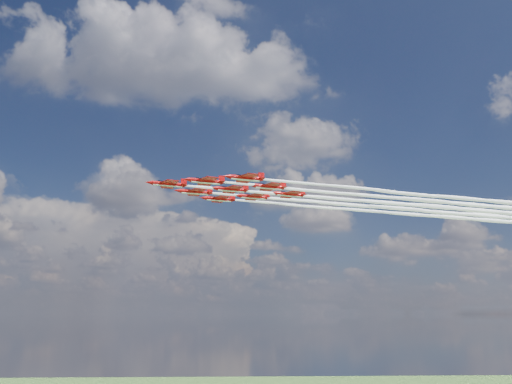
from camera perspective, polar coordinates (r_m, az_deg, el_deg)
The scene contains 9 objects.
jet_lead at distance 164.68m, azimuth 16.06°, elevation -1.30°, with size 148.12×49.40×2.78m.
jet_row2_port at distance 165.10m, azimuth 19.86°, elevation -1.04°, with size 148.12×49.40×2.78m.
jet_row2_starb at distance 174.91m, azimuth 17.23°, elevation -1.92°, with size 148.12×49.40×2.78m.
jet_row3_port at distance 166.24m, azimuth 23.62°, elevation -0.78°, with size 148.12×49.40×2.78m.
jet_row3_centre at distance 175.52m, azimuth 20.81°, elevation -1.68°, with size 148.12×49.40×2.78m.
jet_row3_starb at distance 185.23m, azimuth 18.27°, elevation -2.48°, with size 148.12×49.40×2.78m.
jet_row4_port at distance 176.81m, azimuth 24.34°, elevation -1.43°, with size 148.12×49.40×2.78m.
jet_row4_starb at distance 186.01m, azimuth 21.64°, elevation -2.25°, with size 148.12×49.40×2.78m.
jet_tail at distance 187.43m, azimuth 24.97°, elevation -2.01°, with size 148.12×49.40×2.78m.
Camera 1 is at (1.79, -135.44, 50.02)m, focal length 35.00 mm.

